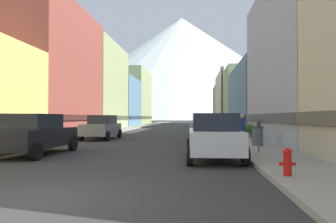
% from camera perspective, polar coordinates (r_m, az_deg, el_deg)
% --- Properties ---
extents(ground_plane, '(400.00, 400.00, 0.00)m').
position_cam_1_polar(ground_plane, '(6.40, -25.07, -15.86)').
color(ground_plane, '#303030').
extents(sidewalk_left, '(2.50, 100.00, 0.15)m').
position_cam_1_polar(sidewalk_left, '(41.44, -7.66, -3.23)').
color(sidewalk_left, gray).
rests_on(sidewalk_left, ground).
extents(sidewalk_right, '(2.50, 100.00, 0.15)m').
position_cam_1_polar(sidewalk_right, '(40.49, 9.87, -3.28)').
color(sidewalk_right, gray).
rests_on(sidewalk_right, ground).
extents(storefront_left_2, '(7.12, 12.43, 11.96)m').
position_cam_1_polar(storefront_left_2, '(30.27, -22.43, 6.89)').
color(storefront_left_2, brown).
rests_on(storefront_left_2, ground).
extents(storefront_left_3, '(7.90, 12.57, 11.62)m').
position_cam_1_polar(storefront_left_3, '(41.94, -14.76, 4.42)').
color(storefront_left_3, '#8C9966').
rests_on(storefront_left_3, ground).
extents(storefront_left_4, '(9.50, 10.43, 8.53)m').
position_cam_1_polar(storefront_left_4, '(53.34, -11.16, 1.60)').
color(storefront_left_4, slate).
rests_on(storefront_left_4, ground).
extents(storefront_left_5, '(6.81, 13.56, 11.80)m').
position_cam_1_polar(storefront_left_5, '(64.86, -6.94, 2.54)').
color(storefront_left_5, '#8C9966').
rests_on(storefront_left_5, ground).
extents(storefront_right_1, '(7.77, 12.46, 10.31)m').
position_cam_1_polar(storefront_right_1, '(21.27, 28.07, 8.08)').
color(storefront_right_1, '#99A5B2').
rests_on(storefront_right_1, ground).
extents(storefront_right_2, '(10.29, 13.83, 7.24)m').
position_cam_1_polar(storefront_right_2, '(34.30, 21.29, 2.07)').
color(storefront_right_2, slate).
rests_on(storefront_right_2, ground).
extents(storefront_right_3, '(6.42, 12.54, 8.90)m').
position_cam_1_polar(storefront_right_3, '(47.10, 14.51, 2.18)').
color(storefront_right_3, '#8C9966').
rests_on(storefront_right_3, ground).
extents(storefront_right_4, '(8.06, 13.82, 10.22)m').
position_cam_1_polar(storefront_right_4, '(60.86, 13.23, 2.06)').
color(storefront_right_4, beige).
rests_on(storefront_right_4, ground).
extents(storefront_right_5, '(7.83, 9.84, 9.02)m').
position_cam_1_polar(storefront_right_5, '(72.76, 11.86, 1.08)').
color(storefront_right_5, tan).
rests_on(storefront_right_5, ground).
extents(car_left_0, '(2.09, 4.41, 1.78)m').
position_cam_1_polar(car_left_0, '(14.05, -24.19, -4.02)').
color(car_left_0, black).
rests_on(car_left_0, ground).
extents(car_left_1, '(2.10, 4.42, 1.78)m').
position_cam_1_polar(car_left_1, '(22.31, -12.68, -2.96)').
color(car_left_1, slate).
rests_on(car_left_1, ground).
extents(car_right_0, '(2.17, 4.45, 1.78)m').
position_cam_1_polar(car_right_0, '(11.62, 8.78, -4.74)').
color(car_right_0, silver).
rests_on(car_right_0, ground).
extents(car_right_1, '(2.23, 4.47, 1.78)m').
position_cam_1_polar(car_right_1, '(19.64, 7.41, -3.24)').
color(car_right_1, slate).
rests_on(car_right_1, ground).
extents(fire_hydrant_near, '(0.40, 0.22, 0.70)m').
position_cam_1_polar(fire_hydrant_near, '(8.18, 22.15, -8.86)').
color(fire_hydrant_near, red).
rests_on(fire_hydrant_near, sidewalk_right).
extents(parking_meter_near, '(0.14, 0.10, 1.33)m').
position_cam_1_polar(parking_meter_near, '(12.91, 17.19, -3.83)').
color(parking_meter_near, '#595960').
rests_on(parking_meter_near, sidewalk_right).
extents(trash_bin_right, '(0.59, 0.59, 0.98)m').
position_cam_1_polar(trash_bin_right, '(16.19, 16.96, -4.57)').
color(trash_bin_right, '#4C5156').
rests_on(trash_bin_right, sidewalk_right).
extents(potted_plant_0, '(0.74, 0.74, 1.02)m').
position_cam_1_polar(potted_plant_0, '(22.28, 15.47, -3.36)').
color(potted_plant_0, gray).
rests_on(potted_plant_0, sidewalk_right).
extents(potted_plant_1, '(0.51, 0.51, 0.89)m').
position_cam_1_polar(potted_plant_1, '(23.21, 15.06, -3.62)').
color(potted_plant_1, '#4C4C51').
rests_on(potted_plant_1, sidewalk_right).
extents(pedestrian_0, '(0.36, 0.36, 1.53)m').
position_cam_1_polar(pedestrian_0, '(20.66, 14.15, -3.25)').
color(pedestrian_0, '#333338').
rests_on(pedestrian_0, sidewalk_right).
extents(pedestrian_1, '(0.36, 0.36, 1.66)m').
position_cam_1_polar(pedestrian_1, '(20.40, 14.26, -3.09)').
color(pedestrian_1, navy).
rests_on(pedestrian_1, sidewalk_right).
extents(streetlamp_right, '(0.36, 0.36, 5.86)m').
position_cam_1_polar(streetlamp_right, '(25.50, 10.44, 4.21)').
color(streetlamp_right, black).
rests_on(streetlamp_right, sidewalk_right).
extents(mountain_backdrop, '(245.48, 245.48, 91.72)m').
position_cam_1_polar(mountain_backdrop, '(269.30, 2.66, 8.38)').
color(mountain_backdrop, silver).
rests_on(mountain_backdrop, ground).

